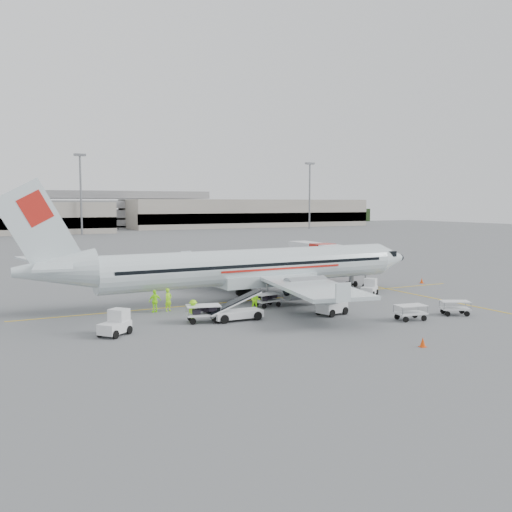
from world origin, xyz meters
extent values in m
plane|color=#56595B|center=(0.00, 0.00, 0.00)|extent=(360.00, 360.00, 0.00)
cube|color=yellow|center=(0.00, 0.00, 0.01)|extent=(44.00, 0.20, 0.01)
cube|color=yellow|center=(14.00, -8.00, 0.01)|extent=(0.20, 20.00, 0.01)
cone|color=#E94107|center=(20.09, 1.28, 0.31)|extent=(0.39, 0.39, 0.63)
cone|color=#E94107|center=(-3.15, 10.77, 0.32)|extent=(0.39, 0.39, 0.63)
cone|color=#E94107|center=(0.29, -19.74, 0.31)|extent=(0.38, 0.38, 0.62)
imported|color=#8FE215|center=(-9.83, -1.50, 0.94)|extent=(0.81, 0.71, 1.88)
imported|color=#8FE215|center=(-3.42, -4.52, 0.86)|extent=(1.06, 0.99, 1.73)
imported|color=#8FE215|center=(-9.59, -6.52, 0.84)|extent=(0.91, 1.22, 1.68)
imported|color=#8FE215|center=(-10.95, -1.50, 0.91)|extent=(1.13, 0.61, 1.83)
camera|label=1|loc=(-24.40, -45.45, 8.78)|focal=40.00mm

